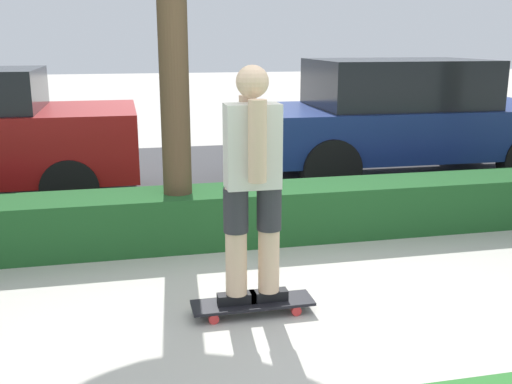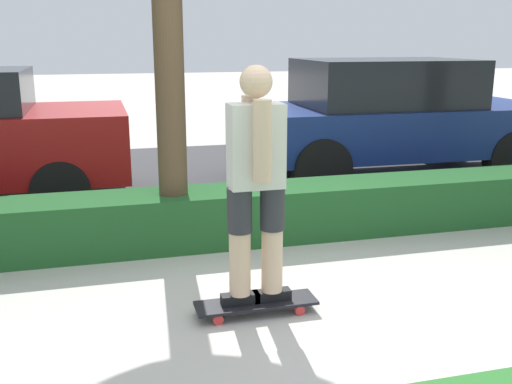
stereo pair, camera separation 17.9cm
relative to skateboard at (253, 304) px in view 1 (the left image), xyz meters
The scene contains 6 objects.
ground_plane 0.26m from the skateboard, 14.02° to the right, with size 60.00×60.00×0.00m, color #BCB7AD.
street_asphalt 4.15m from the skateboard, 86.69° to the left, with size 15.30×5.00×0.01m.
hedge_row 1.57m from the skateboard, 81.17° to the left, with size 15.30×0.60×0.49m.
skateboard is the anchor object (origin of this frame).
skater_person 0.86m from the skateboard, 165.96° to the right, with size 0.48×0.41×1.58m.
parked_car_middle 4.63m from the skateboard, 52.24° to the left, with size 4.20×1.84×1.57m.
Camera 1 is at (-1.04, -3.62, 1.83)m, focal length 42.00 mm.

